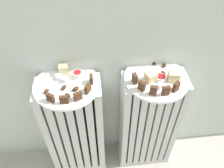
{
  "coord_description": "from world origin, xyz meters",
  "views": [
    {
      "loc": [
        -0.07,
        -0.39,
        1.3
      ],
      "look_at": [
        0.0,
        0.28,
        0.62
      ],
      "focal_mm": 37.04,
      "sensor_mm": 36.0,
      "label": 1
    }
  ],
  "objects_px": {
    "radiator_left": "(76,130)",
    "fork": "(151,76)",
    "plate_left": "(67,85)",
    "jam_bowl_right": "(161,78)",
    "plate_right": "(156,78)",
    "radiator_right": "(148,124)",
    "jam_bowl_left": "(78,74)"
  },
  "relations": [
    {
      "from": "jam_bowl_left",
      "to": "plate_left",
      "type": "bearing_deg",
      "value": -141.1
    },
    {
      "from": "radiator_right",
      "to": "jam_bowl_left",
      "type": "relative_size",
      "value": 16.63
    },
    {
      "from": "radiator_left",
      "to": "plate_left",
      "type": "distance_m",
      "value": 0.32
    },
    {
      "from": "radiator_left",
      "to": "fork",
      "type": "height_order",
      "value": "fork"
    },
    {
      "from": "plate_left",
      "to": "jam_bowl_right",
      "type": "bearing_deg",
      "value": -2.18
    },
    {
      "from": "jam_bowl_left",
      "to": "fork",
      "type": "bearing_deg",
      "value": -5.6
    },
    {
      "from": "plate_right",
      "to": "fork",
      "type": "bearing_deg",
      "value": 159.86
    },
    {
      "from": "radiator_left",
      "to": "jam_bowl_left",
      "type": "height_order",
      "value": "jam_bowl_left"
    },
    {
      "from": "plate_left",
      "to": "fork",
      "type": "distance_m",
      "value": 0.35
    },
    {
      "from": "jam_bowl_left",
      "to": "fork",
      "type": "height_order",
      "value": "jam_bowl_left"
    },
    {
      "from": "radiator_left",
      "to": "plate_left",
      "type": "relative_size",
      "value": 2.34
    },
    {
      "from": "radiator_right",
      "to": "jam_bowl_right",
      "type": "relative_size",
      "value": 14.01
    },
    {
      "from": "radiator_left",
      "to": "jam_bowl_left",
      "type": "relative_size",
      "value": 16.63
    },
    {
      "from": "radiator_right",
      "to": "plate_left",
      "type": "relative_size",
      "value": 2.34
    },
    {
      "from": "jam_bowl_right",
      "to": "fork",
      "type": "relative_size",
      "value": 0.49
    },
    {
      "from": "plate_left",
      "to": "jam_bowl_right",
      "type": "relative_size",
      "value": 5.98
    },
    {
      "from": "radiator_right",
      "to": "jam_bowl_right",
      "type": "bearing_deg",
      "value": -49.92
    },
    {
      "from": "jam_bowl_right",
      "to": "fork",
      "type": "bearing_deg",
      "value": 145.59
    },
    {
      "from": "jam_bowl_right",
      "to": "fork",
      "type": "xyz_separation_m",
      "value": [
        -0.03,
        0.02,
        -0.01
      ]
    },
    {
      "from": "jam_bowl_right",
      "to": "radiator_right",
      "type": "bearing_deg",
      "value": 130.08
    },
    {
      "from": "fork",
      "to": "jam_bowl_right",
      "type": "bearing_deg",
      "value": -34.41
    },
    {
      "from": "radiator_left",
      "to": "fork",
      "type": "xyz_separation_m",
      "value": [
        0.35,
        0.01,
        0.33
      ]
    },
    {
      "from": "fork",
      "to": "radiator_right",
      "type": "bearing_deg",
      "value": -20.14
    },
    {
      "from": "jam_bowl_left",
      "to": "jam_bowl_right",
      "type": "bearing_deg",
      "value": -8.71
    },
    {
      "from": "jam_bowl_right",
      "to": "plate_left",
      "type": "bearing_deg",
      "value": 177.82
    },
    {
      "from": "plate_right",
      "to": "jam_bowl_right",
      "type": "relative_size",
      "value": 5.98
    },
    {
      "from": "plate_left",
      "to": "plate_right",
      "type": "bearing_deg",
      "value": 0.0
    },
    {
      "from": "plate_left",
      "to": "jam_bowl_right",
      "type": "distance_m",
      "value": 0.38
    },
    {
      "from": "radiator_left",
      "to": "plate_right",
      "type": "relative_size",
      "value": 2.34
    },
    {
      "from": "jam_bowl_right",
      "to": "jam_bowl_left",
      "type": "bearing_deg",
      "value": 171.29
    },
    {
      "from": "radiator_left",
      "to": "jam_bowl_left",
      "type": "xyz_separation_m",
      "value": [
        0.05,
        0.04,
        0.34
      ]
    },
    {
      "from": "plate_left",
      "to": "radiator_left",
      "type": "bearing_deg",
      "value": 0.0
    }
  ]
}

